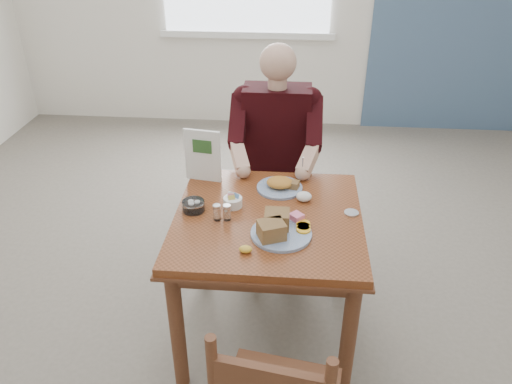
# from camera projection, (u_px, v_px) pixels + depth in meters

# --- Properties ---
(floor) EXTENTS (6.00, 6.00, 0.00)m
(floor) POSITION_uv_depth(u_px,v_px,m) (266.00, 328.00, 2.78)
(floor) COLOR #60594E
(floor) RESTS_ON ground
(lemon_wedge) EXTENTS (0.07, 0.05, 0.03)m
(lemon_wedge) POSITION_uv_depth(u_px,v_px,m) (246.00, 249.00, 2.14)
(lemon_wedge) COLOR gold
(lemon_wedge) RESTS_ON table
(napkin) EXTENTS (0.10, 0.09, 0.05)m
(napkin) POSITION_uv_depth(u_px,v_px,m) (304.00, 197.00, 2.51)
(napkin) COLOR white
(napkin) RESTS_ON table
(metal_dish) EXTENTS (0.07, 0.07, 0.01)m
(metal_dish) POSITION_uv_depth(u_px,v_px,m) (351.00, 213.00, 2.41)
(metal_dish) COLOR silver
(metal_dish) RESTS_ON table
(table) EXTENTS (0.92, 0.92, 0.75)m
(table) POSITION_uv_depth(u_px,v_px,m) (268.00, 234.00, 2.46)
(table) COLOR brown
(table) RESTS_ON ground
(chair_far) EXTENTS (0.42, 0.42, 0.95)m
(chair_far) POSITION_uv_depth(u_px,v_px,m) (275.00, 184.00, 3.22)
(chair_far) COLOR brown
(chair_far) RESTS_ON ground
(diner) EXTENTS (0.53, 0.56, 1.39)m
(diner) POSITION_uv_depth(u_px,v_px,m) (276.00, 143.00, 2.98)
(diner) COLOR #9C9375
(diner) RESTS_ON chair_far
(near_plate) EXTENTS (0.34, 0.34, 0.09)m
(near_plate) POSITION_uv_depth(u_px,v_px,m) (279.00, 228.00, 2.25)
(near_plate) COLOR white
(near_plate) RESTS_ON table
(far_plate) EXTENTS (0.30, 0.30, 0.06)m
(far_plate) POSITION_uv_depth(u_px,v_px,m) (281.00, 185.00, 2.61)
(far_plate) COLOR white
(far_plate) RESTS_ON table
(caddy) EXTENTS (0.12, 0.12, 0.07)m
(caddy) POSITION_uv_depth(u_px,v_px,m) (233.00, 202.00, 2.46)
(caddy) COLOR white
(caddy) RESTS_ON table
(shakers) EXTENTS (0.09, 0.04, 0.08)m
(shakers) POSITION_uv_depth(u_px,v_px,m) (222.00, 212.00, 2.35)
(shakers) COLOR white
(shakers) RESTS_ON table
(creamer) EXTENTS (0.15, 0.15, 0.05)m
(creamer) POSITION_uv_depth(u_px,v_px,m) (193.00, 206.00, 2.43)
(creamer) COLOR white
(creamer) RESTS_ON table
(menu) EXTENTS (0.20, 0.05, 0.29)m
(menu) POSITION_uv_depth(u_px,v_px,m) (203.00, 155.00, 2.63)
(menu) COLOR white
(menu) RESTS_ON table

